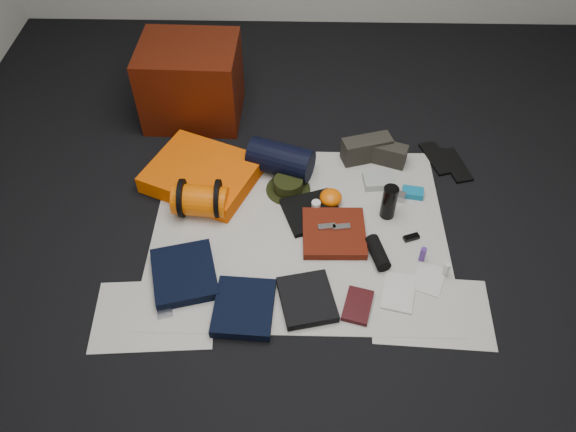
{
  "coord_description": "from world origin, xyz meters",
  "views": [
    {
      "loc": [
        -0.02,
        -2.0,
        2.36
      ],
      "look_at": [
        -0.06,
        0.02,
        0.1
      ],
      "focal_mm": 35.0,
      "sensor_mm": 36.0,
      "label": 1
    }
  ],
  "objects_px": {
    "red_cabinet": "(192,82)",
    "compact_camera": "(397,195)",
    "sleeping_pad": "(202,174)",
    "stuff_sack": "(201,201)",
    "paperback_book": "(358,306)",
    "navy_duffel": "(281,159)",
    "water_bottle": "(389,202)"
  },
  "relations": [
    {
      "from": "stuff_sack",
      "to": "paperback_book",
      "type": "distance_m",
      "value": 1.04
    },
    {
      "from": "sleeping_pad",
      "to": "compact_camera",
      "type": "distance_m",
      "value": 1.14
    },
    {
      "from": "water_bottle",
      "to": "paperback_book",
      "type": "xyz_separation_m",
      "value": [
        -0.2,
        -0.61,
        -0.09
      ]
    },
    {
      "from": "stuff_sack",
      "to": "water_bottle",
      "type": "xyz_separation_m",
      "value": [
        1.04,
        -0.0,
        0.02
      ]
    },
    {
      "from": "water_bottle",
      "to": "paperback_book",
      "type": "bearing_deg",
      "value": -108.09
    },
    {
      "from": "red_cabinet",
      "to": "paperback_book",
      "type": "height_order",
      "value": "red_cabinet"
    },
    {
      "from": "water_bottle",
      "to": "navy_duffel",
      "type": "bearing_deg",
      "value": 150.75
    },
    {
      "from": "red_cabinet",
      "to": "compact_camera",
      "type": "relative_size",
      "value": 6.28
    },
    {
      "from": "paperback_book",
      "to": "water_bottle",
      "type": "bearing_deg",
      "value": 86.9
    },
    {
      "from": "water_bottle",
      "to": "compact_camera",
      "type": "height_order",
      "value": "water_bottle"
    },
    {
      "from": "red_cabinet",
      "to": "compact_camera",
      "type": "distance_m",
      "value": 1.49
    },
    {
      "from": "compact_camera",
      "to": "sleeping_pad",
      "type": "bearing_deg",
      "value": -163.9
    },
    {
      "from": "red_cabinet",
      "to": "compact_camera",
      "type": "height_order",
      "value": "red_cabinet"
    },
    {
      "from": "red_cabinet",
      "to": "water_bottle",
      "type": "relative_size",
      "value": 2.9
    },
    {
      "from": "compact_camera",
      "to": "navy_duffel",
      "type": "bearing_deg",
      "value": -174.99
    },
    {
      "from": "compact_camera",
      "to": "paperback_book",
      "type": "bearing_deg",
      "value": -87.86
    },
    {
      "from": "paperback_book",
      "to": "navy_duffel",
      "type": "bearing_deg",
      "value": 128.06
    },
    {
      "from": "sleeping_pad",
      "to": "water_bottle",
      "type": "xyz_separation_m",
      "value": [
        1.07,
        -0.25,
        0.05
      ]
    },
    {
      "from": "sleeping_pad",
      "to": "stuff_sack",
      "type": "distance_m",
      "value": 0.25
    },
    {
      "from": "compact_camera",
      "to": "paperback_book",
      "type": "height_order",
      "value": "compact_camera"
    },
    {
      "from": "red_cabinet",
      "to": "navy_duffel",
      "type": "relative_size",
      "value": 1.61
    },
    {
      "from": "sleeping_pad",
      "to": "water_bottle",
      "type": "distance_m",
      "value": 1.1
    },
    {
      "from": "navy_duffel",
      "to": "water_bottle",
      "type": "xyz_separation_m",
      "value": [
        0.61,
        -0.34,
        0.01
      ]
    },
    {
      "from": "compact_camera",
      "to": "stuff_sack",
      "type": "bearing_deg",
      "value": -151.21
    },
    {
      "from": "red_cabinet",
      "to": "stuff_sack",
      "type": "xyz_separation_m",
      "value": [
        0.15,
        -0.9,
        -0.16
      ]
    },
    {
      "from": "red_cabinet",
      "to": "navy_duffel",
      "type": "distance_m",
      "value": 0.82
    },
    {
      "from": "navy_duffel",
      "to": "compact_camera",
      "type": "height_order",
      "value": "navy_duffel"
    },
    {
      "from": "red_cabinet",
      "to": "stuff_sack",
      "type": "relative_size",
      "value": 2.03
    },
    {
      "from": "stuff_sack",
      "to": "water_bottle",
      "type": "relative_size",
      "value": 1.43
    },
    {
      "from": "red_cabinet",
      "to": "paperback_book",
      "type": "relative_size",
      "value": 3.09
    },
    {
      "from": "stuff_sack",
      "to": "navy_duffel",
      "type": "bearing_deg",
      "value": 38.02
    },
    {
      "from": "water_bottle",
      "to": "compact_camera",
      "type": "relative_size",
      "value": 2.17
    }
  ]
}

